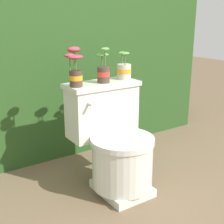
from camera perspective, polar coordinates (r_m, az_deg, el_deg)
The scene contains 6 objects.
ground_plane at distance 2.12m, azimuth 1.66°, elevation -14.88°, with size 12.00×12.00×0.00m, color brown.
hedge_backdrop at distance 2.75m, azimuth -11.24°, elevation 9.96°, with size 2.81×0.65×1.59m.
toilet at distance 2.08m, azimuth 0.41°, elevation -5.49°, with size 0.50×0.56×0.70m.
potted_plant_left at distance 1.95m, azimuth -6.75°, elevation 7.67°, with size 0.12×0.12×0.24m.
potted_plant_midleft at distance 2.06m, azimuth -1.59°, elevation 7.65°, with size 0.10×0.11×0.23m.
potted_plant_middle at distance 2.18m, azimuth 2.19°, elevation 7.80°, with size 0.10×0.11×0.19m.
Camera 1 is at (-1.05, -1.46, 1.13)m, focal length 50.00 mm.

